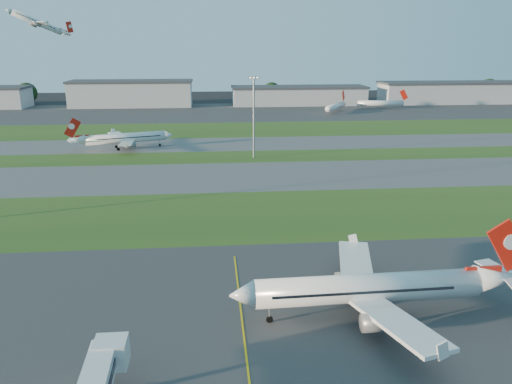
{
  "coord_description": "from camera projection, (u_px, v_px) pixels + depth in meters",
  "views": [
    {
      "loc": [
        1.64,
        -49.27,
        35.08
      ],
      "look_at": [
        10.1,
        45.41,
        7.0
      ],
      "focal_mm": 35.0,
      "sensor_mm": 36.0,
      "label": 1
    }
  ],
  "objects": [
    {
      "name": "grass_strip_b",
      "position": [
        207.0,
        157.0,
        161.94
      ],
      "size": [
        300.0,
        18.0,
        0.01
      ],
      "primitive_type": "cube",
      "color": "#284B19",
      "rests_on": "ground"
    },
    {
      "name": "tree_far_east",
      "position": [
        489.0,
        88.0,
        329.41
      ],
      "size": [
        12.65,
        12.65,
        13.8
      ],
      "color": "black",
      "rests_on": "ground"
    },
    {
      "name": "light_mast_centre",
      "position": [
        254.0,
        112.0,
        157.11
      ],
      "size": [
        3.2,
        0.7,
        25.8
      ],
      "color": "gray",
      "rests_on": "ground"
    },
    {
      "name": "apron_near",
      "position": [
        203.0,
        365.0,
        56.87
      ],
      "size": [
        300.0,
        70.0,
        0.01
      ],
      "primitive_type": "cube",
      "color": "#333335",
      "rests_on": "ground"
    },
    {
      "name": "grass_strip_a",
      "position": [
        206.0,
        216.0,
        106.54
      ],
      "size": [
        300.0,
        34.0,
        0.01
      ],
      "primitive_type": "cube",
      "color": "#284B19",
      "rests_on": "ground"
    },
    {
      "name": "hangar_far_east",
      "position": [
        457.0,
        92.0,
        311.8
      ],
      "size": [
        96.9,
        23.0,
        13.2
      ],
      "color": "#999BA1",
      "rests_on": "ground"
    },
    {
      "name": "hangar_west",
      "position": [
        132.0,
        93.0,
        294.44
      ],
      "size": [
        71.4,
        23.0,
        15.2
      ],
      "color": "#999BA1",
      "rests_on": "ground"
    },
    {
      "name": "ground",
      "position": [
        203.0,
        365.0,
        56.87
      ],
      "size": [
        700.0,
        700.0,
        0.0
      ],
      "primitive_type": "plane",
      "color": "black",
      "rests_on": "ground"
    },
    {
      "name": "airliner_parked",
      "position": [
        370.0,
        289.0,
        65.97
      ],
      "size": [
        37.44,
        31.76,
        11.68
      ],
      "rotation": [
        0.0,
        0.0,
        0.03
      ],
      "color": "silver",
      "rests_on": "ground"
    },
    {
      "name": "hangar_east",
      "position": [
        299.0,
        95.0,
        303.55
      ],
      "size": [
        81.6,
        23.0,
        11.2
      ],
      "color": "#999BA1",
      "rests_on": "ground"
    },
    {
      "name": "grass_strip_c",
      "position": [
        208.0,
        130.0,
        214.48
      ],
      "size": [
        300.0,
        40.0,
        0.01
      ],
      "primitive_type": "cube",
      "color": "#284B19",
      "rests_on": "ground"
    },
    {
      "name": "tree_west",
      "position": [
        27.0,
        93.0,
        303.36
      ],
      "size": [
        12.1,
        12.1,
        13.2
      ],
      "color": "black",
      "rests_on": "ground"
    },
    {
      "name": "mini_jet_far",
      "position": [
        381.0,
        103.0,
        283.44
      ],
      "size": [
        28.61,
        6.05,
        9.48
      ],
      "rotation": [
        0.0,
        0.0,
        -0.11
      ],
      "color": "silver",
      "rests_on": "ground"
    },
    {
      "name": "apron_far",
      "position": [
        208.0,
        112.0,
        271.79
      ],
      "size": [
        400.0,
        80.0,
        0.01
      ],
      "primitive_type": "cube",
      "color": "#333335",
      "rests_on": "ground"
    },
    {
      "name": "tree_mid_east",
      "position": [
        272.0,
        91.0,
        315.31
      ],
      "size": [
        11.55,
        11.55,
        12.6
      ],
      "color": "black",
      "rests_on": "ground"
    },
    {
      "name": "taxiway_b",
      "position": [
        208.0,
        144.0,
        182.95
      ],
      "size": [
        300.0,
        26.0,
        0.01
      ],
      "primitive_type": "cube",
      "color": "#515154",
      "rests_on": "ground"
    },
    {
      "name": "taxiway_a",
      "position": [
        207.0,
        177.0,
        138.06
      ],
      "size": [
        300.0,
        32.0,
        0.01
      ],
      "primitive_type": "cube",
      "color": "#515154",
      "rests_on": "ground"
    },
    {
      "name": "tree_mid_west",
      "position": [
        176.0,
        94.0,
        307.59
      ],
      "size": [
        9.9,
        9.9,
        10.8
      ],
      "color": "black",
      "rests_on": "ground"
    },
    {
      "name": "airliner_departing",
      "position": [
        37.0,
        22.0,
        237.03
      ],
      "size": [
        25.65,
        22.03,
        8.89
      ],
      "rotation": [
        0.0,
        0.0,
        0.51
      ],
      "color": "silver"
    },
    {
      "name": "yellow_line",
      "position": [
        247.0,
        363.0,
        57.29
      ],
      "size": [
        0.25,
        60.0,
        0.02
      ],
      "primitive_type": "cube",
      "color": "gold",
      "rests_on": "ground"
    },
    {
      "name": "airliner_taxiing",
      "position": [
        125.0,
        138.0,
        174.41
      ],
      "size": [
        32.74,
        27.6,
        10.56
      ],
      "rotation": [
        0.0,
        0.0,
        3.45
      ],
      "color": "silver",
      "rests_on": "ground"
    },
    {
      "name": "mini_jet_near",
      "position": [
        336.0,
        106.0,
        269.41
      ],
      "size": [
        16.6,
        25.19,
        9.48
      ],
      "rotation": [
        0.0,
        0.0,
        1.01
      ],
      "color": "silver",
      "rests_on": "ground"
    },
    {
      "name": "tree_east",
      "position": [
        388.0,
        92.0,
        319.98
      ],
      "size": [
        10.45,
        10.45,
        11.4
      ],
      "color": "black",
      "rests_on": "ground"
    }
  ]
}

